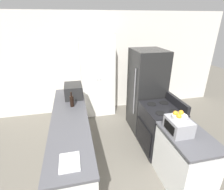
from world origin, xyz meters
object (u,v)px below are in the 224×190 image
at_px(wine_bottle, 72,101).
at_px(fruit_bowl, 179,116).
at_px(stove, 160,128).
at_px(pantry_cabinet, 98,77).
at_px(refrigerator, 146,91).
at_px(microwave, 74,91).
at_px(toaster_oven, 178,126).

distance_m(wine_bottle, fruit_bowl, 1.87).
bearing_deg(stove, pantry_cabinet, 118.56).
xyz_separation_m(refrigerator, fruit_bowl, (-0.16, -1.50, 0.25)).
bearing_deg(fruit_bowl, refrigerator, 84.04).
bearing_deg(fruit_bowl, stove, 78.47).
relative_size(microwave, toaster_oven, 1.25).
bearing_deg(pantry_cabinet, wine_bottle, -117.43).
height_order(pantry_cabinet, refrigerator, pantry_cabinet).
xyz_separation_m(wine_bottle, toaster_oven, (1.46, -1.17, -0.00)).
relative_size(pantry_cabinet, toaster_oven, 5.65).
height_order(stove, refrigerator, refrigerator).
height_order(stove, microwave, microwave).
height_order(pantry_cabinet, fruit_bowl, pantry_cabinet).
xyz_separation_m(pantry_cabinet, microwave, (-0.63, -0.86, 0.01)).
height_order(toaster_oven, fruit_bowl, fruit_bowl).
relative_size(microwave, wine_bottle, 1.59).
distance_m(refrigerator, fruit_bowl, 1.53).
bearing_deg(pantry_cabinet, microwave, -126.02).
relative_size(pantry_cabinet, microwave, 4.53).
relative_size(pantry_cabinet, refrigerator, 1.13).
bearing_deg(fruit_bowl, microwave, 132.11).
relative_size(toaster_oven, fruit_bowl, 1.71).
distance_m(stove, wine_bottle, 1.76).
distance_m(stove, refrigerator, 0.91).
bearing_deg(microwave, fruit_bowl, -47.89).
bearing_deg(fruit_bowl, toaster_oven, -95.65).
bearing_deg(stove, microwave, 151.21).
bearing_deg(stove, refrigerator, 89.19).
distance_m(pantry_cabinet, stove, 2.05).
height_order(pantry_cabinet, wine_bottle, pantry_cabinet).
bearing_deg(pantry_cabinet, refrigerator, -44.66).
relative_size(pantry_cabinet, stove, 1.94).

